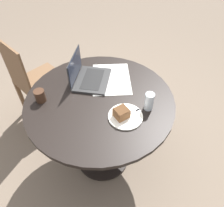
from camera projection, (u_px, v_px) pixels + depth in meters
ground_plane at (103, 157)px, 2.07m from camera, size 12.00×12.00×0.00m
dining_table at (100, 113)px, 1.63m from camera, size 1.04×1.04×0.77m
chair at (35, 81)px, 2.09m from camera, size 0.48×0.48×0.94m
paper_document at (111, 79)px, 1.67m from camera, size 0.47×0.44×0.00m
plate at (125, 116)px, 1.40m from camera, size 0.22×0.22×0.01m
cake_slice at (121, 113)px, 1.37m from camera, size 0.09×0.09×0.06m
fork at (131, 113)px, 1.41m from camera, size 0.05×0.17×0.00m
coffee_glass at (40, 96)px, 1.48m from camera, size 0.07×0.07×0.09m
water_glass at (149, 101)px, 1.41m from camera, size 0.06×0.06×0.13m
laptop at (88, 77)px, 1.63m from camera, size 0.39×0.39×0.21m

